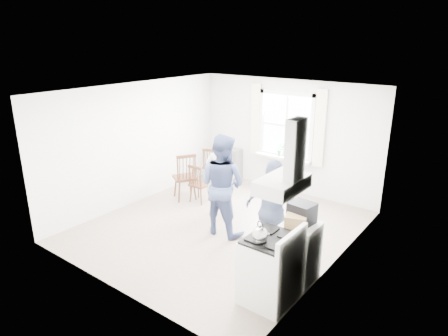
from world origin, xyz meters
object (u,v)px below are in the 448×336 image
low_cabinet (299,251)px  windsor_chair_c (186,172)px  windsor_chair_b (197,180)px  person_left (220,177)px  stereo_stack (302,213)px  windsor_chair_a (211,162)px  gas_stove (271,269)px  person_right (273,211)px  person_mid (222,185)px

low_cabinet → windsor_chair_c: 3.62m
windsor_chair_b → person_left: bearing=-12.0°
stereo_stack → windsor_chair_a: 4.30m
gas_stove → windsor_chair_a: gas_stove is taller
gas_stove → person_right: 1.16m
windsor_chair_b → person_left: (0.76, -0.16, 0.29)m
windsor_chair_b → person_left: size_ratio=0.53×
windsor_chair_a → windsor_chair_b: bearing=-65.4°
person_mid → person_right: person_mid is taller
gas_stove → person_left: 2.91m
stereo_stack → windsor_chair_c: stereo_stack is taller
windsor_chair_c → windsor_chair_b: bearing=3.8°
windsor_chair_a → windsor_chair_b: 1.23m
windsor_chair_b → windsor_chair_c: bearing=-176.2°
stereo_stack → person_mid: bearing=165.8°
stereo_stack → person_mid: (-1.81, 0.46, -0.12)m
windsor_chair_a → stereo_stack: bearing=-32.8°
gas_stove → windsor_chair_a: size_ratio=1.21×
gas_stove → windsor_chair_a: (-3.54, 3.07, 0.08)m
person_mid → windsor_chair_c: bearing=-26.8°
low_cabinet → windsor_chair_c: windsor_chair_c is taller
stereo_stack → person_right: 0.67m
gas_stove → windsor_chair_a: 4.68m
stereo_stack → person_right: bearing=161.1°
windsor_chair_b → low_cabinet: bearing=-22.0°
person_right → low_cabinet: bearing=157.1°
windsor_chair_c → person_mid: bearing=-24.9°
windsor_chair_a → gas_stove: bearing=-40.9°
low_cabinet → windsor_chair_c: (-3.39, 1.23, 0.21)m
person_mid → stereo_stack: bearing=164.0°
stereo_stack → person_left: 2.55m
gas_stove → stereo_stack: size_ratio=2.92×
windsor_chair_b → person_left: person_left is taller
windsor_chair_a → person_left: size_ratio=0.56×
person_left → person_mid: size_ratio=0.87×
person_right → windsor_chair_c: bearing=-19.7°
windsor_chair_b → person_mid: (1.26, -0.74, 0.40)m
low_cabinet → windsor_chair_a: windsor_chair_a is taller
windsor_chair_b → windsor_chair_a: bearing=114.6°
low_cabinet → gas_stove: bearing=-95.7°
low_cabinet → windsor_chair_c: size_ratio=0.83×
windsor_chair_c → person_mid: size_ratio=0.58×
person_mid → windsor_chair_b: bearing=-32.4°
windsor_chair_c → person_right: bearing=-19.4°
low_cabinet → person_right: bearing=157.5°
windsor_chair_a → low_cabinet: bearing=-33.3°
windsor_chair_c → person_right: person_right is taller
windsor_chair_a → person_right: (2.99, -2.11, 0.28)m
windsor_chair_c → person_mid: person_mid is taller
gas_stove → stereo_stack: 0.94m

